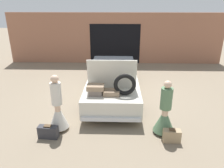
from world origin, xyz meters
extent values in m
plane|color=#7F705B|center=(0.00, 0.00, 0.00)|extent=(40.00, 40.00, 0.00)
cube|color=#9E664C|center=(0.00, 4.42, 1.40)|extent=(12.00, 0.12, 2.80)
cube|color=black|center=(0.00, 4.35, 1.10)|extent=(2.80, 0.02, 2.20)
cube|color=silver|center=(0.00, 0.00, 0.47)|extent=(1.81, 4.83, 0.59)
cube|color=#1E2328|center=(0.00, 0.29, 1.01)|extent=(1.60, 1.55, 0.47)
cylinder|color=black|center=(-0.84, 1.50, 0.33)|extent=(0.18, 0.65, 0.65)
cylinder|color=black|center=(0.84, 1.50, 0.33)|extent=(0.18, 0.65, 0.65)
cylinder|color=black|center=(-0.84, -1.45, 0.33)|extent=(0.18, 0.65, 0.65)
cylinder|color=black|center=(0.84, -1.45, 0.33)|extent=(0.18, 0.65, 0.65)
cube|color=silver|center=(0.00, -2.46, 0.28)|extent=(1.72, 0.10, 0.12)
cube|color=silver|center=(0.00, -1.42, 1.27)|extent=(1.54, 0.22, 1.00)
cube|color=#75665B|center=(-0.48, -1.85, 0.86)|extent=(0.39, 0.32, 0.17)
cube|color=#8C7259|center=(-0.01, -1.85, 0.85)|extent=(0.49, 0.36, 0.15)
cube|color=#8C7259|center=(-0.48, -1.85, 1.01)|extent=(0.51, 0.37, 0.14)
torus|color=black|center=(0.40, -1.85, 1.11)|extent=(0.67, 0.12, 0.67)
cylinder|color=beige|center=(-1.47, -2.57, 0.40)|extent=(0.16, 0.16, 0.80)
cone|color=silver|center=(-1.47, -2.57, 0.44)|extent=(0.55, 0.55, 0.72)
cylinder|color=silver|center=(-1.47, -2.57, 1.11)|extent=(0.29, 0.29, 0.63)
sphere|color=beige|center=(-1.47, -2.57, 1.53)|extent=(0.22, 0.22, 0.22)
cylinder|color=beige|center=(1.47, -2.66, 0.38)|extent=(0.17, 0.17, 0.75)
cone|color=#567A56|center=(1.47, -2.66, 0.41)|extent=(0.59, 0.59, 0.68)
cylinder|color=#567A56|center=(1.47, -2.66, 1.05)|extent=(0.31, 0.31, 0.59)
sphere|color=beige|center=(1.47, -2.66, 1.45)|extent=(0.20, 0.20, 0.20)
cube|color=#2D2D33|center=(-1.66, -2.99, 0.17)|extent=(0.54, 0.25, 0.34)
cube|color=#4C3823|center=(-1.66, -2.99, 0.36)|extent=(0.19, 0.14, 0.02)
cube|color=#9E8460|center=(1.61, -3.06, 0.17)|extent=(0.45, 0.23, 0.34)
cube|color=#4C3823|center=(1.61, -3.06, 0.36)|extent=(0.16, 0.13, 0.02)
camera|label=1|loc=(0.19, -7.89, 3.50)|focal=35.00mm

